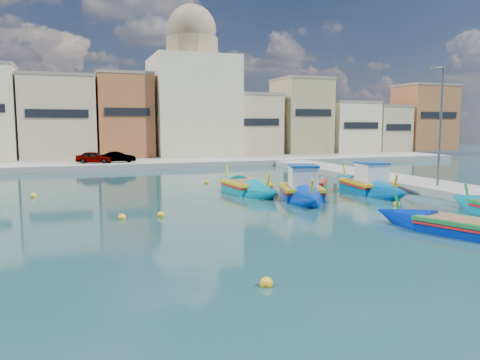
{
  "coord_description": "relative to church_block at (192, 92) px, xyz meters",
  "views": [
    {
      "loc": [
        -4.57,
        -17.65,
        4.39
      ],
      "look_at": [
        4.0,
        6.0,
        1.4
      ],
      "focal_mm": 35.0,
      "sensor_mm": 36.0,
      "label": 1
    }
  ],
  "objects": [
    {
      "name": "ground",
      "position": [
        -10.0,
        -40.0,
        -8.41
      ],
      "size": [
        160.0,
        160.0,
        0.0
      ],
      "primitive_type": "plane",
      "color": "#164341",
      "rests_on": "ground"
    },
    {
      "name": "north_quay",
      "position": [
        -10.0,
        -8.0,
        -8.11
      ],
      "size": [
        80.0,
        8.0,
        0.6
      ],
      "primitive_type": "cube",
      "color": "gray",
      "rests_on": "ground"
    },
    {
      "name": "north_townhouses",
      "position": [
        -3.32,
        -0.64,
        -3.41
      ],
      "size": [
        83.2,
        7.87,
        10.19
      ],
      "color": "tan",
      "rests_on": "ground"
    },
    {
      "name": "church_block",
      "position": [
        0.0,
        0.0,
        0.0
      ],
      "size": [
        10.0,
        10.0,
        19.1
      ],
      "color": "beige",
      "rests_on": "ground"
    },
    {
      "name": "quay_street_lamp",
      "position": [
        7.44,
        -34.0,
        -4.07
      ],
      "size": [
        1.18,
        0.16,
        8.0
      ],
      "color": "#595B60",
      "rests_on": "ground"
    },
    {
      "name": "luzzu_turquoise_cabin",
      "position": [
        3.58,
        -32.0,
        -8.03
      ],
      "size": [
        3.33,
        9.85,
        3.1
      ],
      "color": "#0053A0",
      "rests_on": "ground"
    },
    {
      "name": "luzzu_blue_cabin",
      "position": [
        -1.73,
        -32.98,
        -8.02
      ],
      "size": [
        4.73,
        9.11,
        3.14
      ],
      "color": "#002CA3",
      "rests_on": "ground"
    },
    {
      "name": "luzzu_cyan_mid",
      "position": [
        0.61,
        -29.89,
        -8.16
      ],
      "size": [
        6.12,
        7.56,
        2.35
      ],
      "color": "#0B7444",
      "rests_on": "ground"
    },
    {
      "name": "luzzu_green",
      "position": [
        -3.96,
        -29.54,
        -8.13
      ],
      "size": [
        2.93,
        8.51,
        2.63
      ],
      "color": "#00859F",
      "rests_on": "ground"
    },
    {
      "name": "luzzu_blue_south",
      "position": [
        0.03,
        -43.32,
        -8.17
      ],
      "size": [
        4.43,
        7.91,
        2.25
      ],
      "color": "#0022A7",
      "rests_on": "ground"
    },
    {
      "name": "mooring_buoys",
      "position": [
        -8.77,
        -34.26,
        -8.33
      ],
      "size": [
        19.15,
        22.64,
        0.36
      ],
      "color": "yellow",
      "rests_on": "ground"
    }
  ]
}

